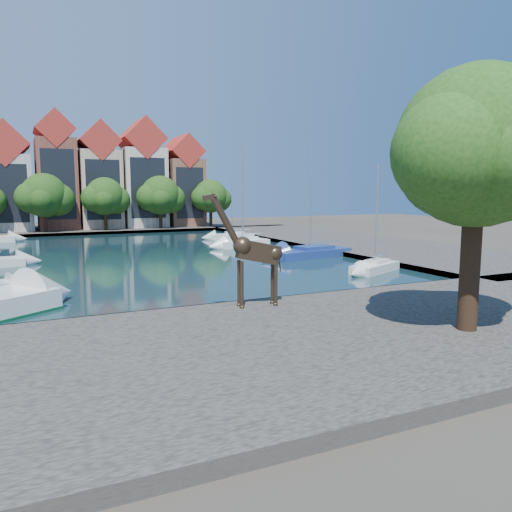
{
  "coord_description": "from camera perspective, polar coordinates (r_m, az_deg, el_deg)",
  "views": [
    {
      "loc": [
        -8.93,
        -23.43,
        6.23
      ],
      "look_at": [
        1.73,
        -0.79,
        2.9
      ],
      "focal_mm": 35.0,
      "sensor_mm": 36.0,
      "label": 1
    }
  ],
  "objects": [
    {
      "name": "water_basin",
      "position": [
        48.66,
        -14.41,
        0.02
      ],
      "size": [
        38.0,
        50.0,
        0.08
      ],
      "primitive_type": "cube",
      "color": "black",
      "rests_on": "ground"
    },
    {
      "name": "townhouse_center",
      "position": [
        79.6,
        -21.89,
        8.57
      ],
      "size": [
        5.44,
        9.18,
        16.93
      ],
      "color": "brown",
      "rests_on": "far_quay"
    },
    {
      "name": "far_tree_far_east",
      "position": [
        78.72,
        -5.15,
        6.7
      ],
      "size": [
        6.76,
        5.2,
        7.36
      ],
      "color": "#332114",
      "rests_on": "far_quay"
    },
    {
      "name": "far_tree_mid_east",
      "position": [
        74.75,
        -16.82,
        6.41
      ],
      "size": [
        7.02,
        5.4,
        7.52
      ],
      "color": "#332114",
      "rests_on": "far_quay"
    },
    {
      "name": "far_quay",
      "position": [
        80.16,
        -18.75,
        2.89
      ],
      "size": [
        60.0,
        16.0,
        0.5
      ],
      "primitive_type": "cube",
      "color": "#514D46",
      "rests_on": "ground"
    },
    {
      "name": "far_tree_mid_west",
      "position": [
        74.0,
        -22.98,
        6.25
      ],
      "size": [
        7.8,
        6.0,
        8.0
      ],
      "color": "#332114",
      "rests_on": "far_quay"
    },
    {
      "name": "ground",
      "position": [
        25.84,
        -4.24,
        -6.4
      ],
      "size": [
        160.0,
        160.0,
        0.0
      ],
      "primitive_type": "plane",
      "color": "#38332B",
      "rests_on": "ground"
    },
    {
      "name": "giraffe_statue",
      "position": [
        24.38,
        -0.39,
        0.51
      ],
      "size": [
        3.9,
        0.86,
        5.56
      ],
      "color": "#36281B",
      "rests_on": "near_quay"
    },
    {
      "name": "plane_tree",
      "position": [
        22.0,
        24.1,
        10.69
      ],
      "size": [
        8.32,
        6.4,
        10.62
      ],
      "color": "#332114",
      "rests_on": "near_quay"
    },
    {
      "name": "sailboat_right_b",
      "position": [
        46.18,
        6.23,
        0.55
      ],
      "size": [
        8.18,
        3.95,
        10.41
      ],
      "color": "navy",
      "rests_on": "water_basin"
    },
    {
      "name": "townhouse_east_end",
      "position": [
        82.95,
        -8.51,
        8.09
      ],
      "size": [
        5.44,
        9.18,
        14.43
      ],
      "color": "brown",
      "rests_on": "far_quay"
    },
    {
      "name": "sailboat_right_a",
      "position": [
        38.62,
        13.44,
        -1.05
      ],
      "size": [
        5.14,
        3.54,
        8.1
      ],
      "color": "silver",
      "rests_on": "water_basin"
    },
    {
      "name": "sailboat_right_c",
      "position": [
        54.12,
        -1.52,
        1.69
      ],
      "size": [
        6.13,
        3.01,
        11.36
      ],
      "color": "white",
      "rests_on": "water_basin"
    },
    {
      "name": "right_quay",
      "position": [
        58.62,
        10.33,
        1.59
      ],
      "size": [
        14.0,
        52.0,
        0.5
      ],
      "primitive_type": "cube",
      "color": "#514D46",
      "rests_on": "ground"
    },
    {
      "name": "townhouse_west_inner",
      "position": [
        79.45,
        -26.58,
        7.59
      ],
      "size": [
        6.43,
        9.18,
        15.15
      ],
      "color": "beige",
      "rests_on": "far_quay"
    },
    {
      "name": "townhouse_east_mid",
      "position": [
        81.33,
        -12.97,
        8.7
      ],
      "size": [
        6.43,
        9.18,
        16.65
      ],
      "color": "beige",
      "rests_on": "far_quay"
    },
    {
      "name": "far_tree_east",
      "position": [
        76.34,
        -10.83,
        6.69
      ],
      "size": [
        7.54,
        5.8,
        7.84
      ],
      "color": "#332114",
      "rests_on": "far_quay"
    },
    {
      "name": "sailboat_right_d",
      "position": [
        62.99,
        -2.76,
        2.39
      ],
      "size": [
        5.67,
        2.9,
        6.97
      ],
      "color": "silver",
      "rests_on": "water_basin"
    },
    {
      "name": "townhouse_east_inner",
      "position": [
        80.18,
        -17.55,
        8.3
      ],
      "size": [
        5.94,
        9.18,
        15.79
      ],
      "color": "tan",
      "rests_on": "far_quay"
    },
    {
      "name": "near_quay",
      "position": [
        19.63,
        3.21,
        -10.17
      ],
      "size": [
        50.0,
        14.0,
        0.5
      ],
      "primitive_type": "cube",
      "color": "#514D46",
      "rests_on": "ground"
    }
  ]
}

